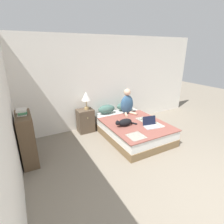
{
  "coord_description": "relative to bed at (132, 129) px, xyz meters",
  "views": [
    {
      "loc": [
        -2.35,
        -0.79,
        2.2
      ],
      "look_at": [
        -0.5,
        2.64,
        0.78
      ],
      "focal_mm": 28.0,
      "sensor_mm": 36.0,
      "label": 1
    }
  ],
  "objects": [
    {
      "name": "pillow_far",
      "position": [
        0.31,
        0.85,
        0.34
      ],
      "size": [
        0.51,
        0.28,
        0.24
      ],
      "color": "#42665B",
      "rests_on": "bed"
    },
    {
      "name": "person_sitting",
      "position": [
        0.19,
        0.54,
        0.52
      ],
      "size": [
        0.4,
        0.39,
        0.73
      ],
      "color": "#33567A",
      "rests_on": "bed"
    },
    {
      "name": "pillow_near",
      "position": [
        -0.31,
        0.85,
        0.34
      ],
      "size": [
        0.51,
        0.28,
        0.24
      ],
      "color": "#42665B",
      "rests_on": "bed"
    },
    {
      "name": "table_lamp",
      "position": [
        -0.92,
        0.84,
        0.78
      ],
      "size": [
        0.24,
        0.24,
        0.49
      ],
      "color": "tan",
      "rests_on": "nightstand"
    },
    {
      "name": "wall_side",
      "position": [
        -2.66,
        -0.79,
        1.06
      ],
      "size": [
        0.05,
        4.7,
        2.55
      ],
      "color": "white",
      "rests_on": "ground_plane"
    },
    {
      "name": "nightstand",
      "position": [
        -0.97,
        0.84,
        0.11
      ],
      "size": [
        0.44,
        0.37,
        0.64
      ],
      "color": "brown",
      "rests_on": "ground_plane"
    },
    {
      "name": "book_stack_top",
      "position": [
        -2.47,
        0.1,
        0.86
      ],
      "size": [
        0.19,
        0.24,
        0.11
      ],
      "color": "beige",
      "rests_on": "bookshelf"
    },
    {
      "name": "wall_back",
      "position": [
        -0.09,
        1.08,
        1.06
      ],
      "size": [
        6.1,
        0.05,
        2.55
      ],
      "color": "white",
      "rests_on": "ground_plane"
    },
    {
      "name": "bookshelf",
      "position": [
        -2.46,
        0.09,
        0.3
      ],
      "size": [
        0.28,
        0.76,
        1.02
      ],
      "color": "brown",
      "rests_on": "ground_plane"
    },
    {
      "name": "bed",
      "position": [
        0.0,
        0.0,
        0.0
      ],
      "size": [
        1.42,
        2.02,
        0.43
      ],
      "color": "brown",
      "rests_on": "ground_plane"
    },
    {
      "name": "laptop_open",
      "position": [
        0.21,
        -0.49,
        0.27
      ],
      "size": [
        0.39,
        0.32,
        0.23
      ],
      "rotation": [
        0.0,
        0.0,
        -0.18
      ],
      "color": "#B7B7BC",
      "rests_on": "bed"
    },
    {
      "name": "cat_tabby",
      "position": [
        -0.33,
        -0.16,
        0.31
      ],
      "size": [
        0.57,
        0.19,
        0.18
      ],
      "rotation": [
        0.0,
        0.0,
        3.13
      ],
      "color": "black",
      "rests_on": "bed"
    }
  ]
}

